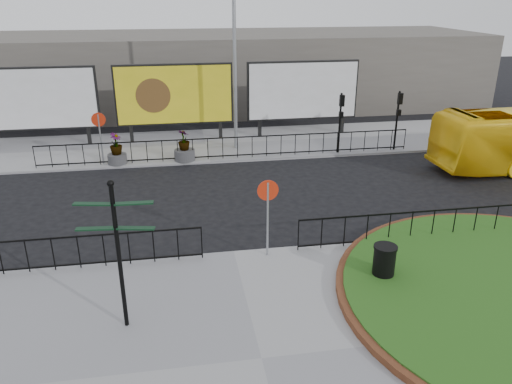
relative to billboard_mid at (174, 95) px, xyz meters
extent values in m
plane|color=black|center=(1.50, -12.97, -2.60)|extent=(90.00, 90.00, 0.00)
cube|color=gray|center=(1.50, -17.97, -2.54)|extent=(30.00, 10.00, 0.12)
cube|color=gray|center=(1.50, -0.97, -2.54)|extent=(44.00, 6.00, 0.12)
cylinder|color=gray|center=(-3.50, -3.57, -1.28)|extent=(0.07, 0.07, 2.40)
cylinder|color=#B1230B|center=(-3.50, -3.57, -0.33)|extent=(0.64, 0.03, 0.64)
cylinder|color=white|center=(-3.50, -3.55, -0.33)|extent=(0.50, 0.03, 0.50)
cylinder|color=gray|center=(2.50, -13.37, -1.28)|extent=(0.07, 0.07, 2.40)
cylinder|color=#B1230B|center=(2.50, -13.37, -0.33)|extent=(0.64, 0.03, 0.64)
cylinder|color=white|center=(2.50, -13.35, -0.33)|extent=(0.50, 0.03, 0.50)
cube|color=black|center=(-4.60, 0.03, -1.98)|extent=(0.18, 0.18, 1.00)
cube|color=black|center=(-7.00, 0.03, 0.02)|extent=(6.20, 0.25, 3.20)
cube|color=silver|center=(-7.00, -0.13, 0.02)|extent=(6.00, 0.06, 3.00)
cube|color=black|center=(-2.40, 0.03, -1.98)|extent=(0.18, 0.18, 1.00)
cube|color=black|center=(2.40, 0.03, -1.98)|extent=(0.18, 0.18, 1.00)
cube|color=black|center=(0.00, 0.03, 0.02)|extent=(6.20, 0.25, 3.20)
cube|color=yellow|center=(0.00, -0.13, 0.02)|extent=(6.00, 0.06, 3.00)
cube|color=black|center=(4.60, 0.03, -1.98)|extent=(0.18, 0.18, 1.00)
cube|color=black|center=(9.40, 0.03, -1.98)|extent=(0.18, 0.18, 1.00)
cube|color=black|center=(7.00, 0.03, 0.02)|extent=(6.20, 0.25, 3.20)
cube|color=silver|center=(7.00, -0.13, 0.02)|extent=(6.00, 0.06, 3.00)
cylinder|color=gray|center=(3.00, -1.97, 2.02)|extent=(0.18, 0.18, 9.00)
cylinder|color=black|center=(8.00, -3.57, -0.98)|extent=(0.10, 0.10, 3.00)
cube|color=black|center=(8.00, -3.69, 0.17)|extent=(0.22, 0.18, 0.55)
cube|color=black|center=(8.00, -3.69, -0.53)|extent=(0.20, 0.16, 0.30)
cylinder|color=black|center=(11.00, -3.57, -0.98)|extent=(0.10, 0.10, 3.00)
cube|color=black|center=(11.00, -3.69, 0.17)|extent=(0.22, 0.18, 0.55)
cube|color=black|center=(11.00, -3.69, -0.53)|extent=(0.20, 0.16, 0.30)
cube|color=#5F5953|center=(1.50, 9.03, -0.10)|extent=(40.00, 10.00, 5.00)
cylinder|color=black|center=(-1.55, -16.23, -0.65)|extent=(0.10, 0.10, 3.66)
sphere|color=black|center=(-1.55, -16.23, 1.24)|extent=(0.16, 0.16, 0.16)
cube|color=black|center=(-2.00, -16.15, 0.74)|extent=(0.87, 0.32, 0.03)
cube|color=black|center=(-1.09, -16.25, 0.74)|extent=(0.86, 0.20, 0.03)
cube|color=black|center=(-2.00, -16.19, 0.16)|extent=(0.87, 0.24, 0.03)
cube|color=black|center=(-1.10, -16.32, 0.16)|extent=(0.87, 0.32, 0.03)
cylinder|color=black|center=(5.43, -15.36, -1.97)|extent=(0.61, 0.61, 1.02)
cylinder|color=black|center=(5.43, -15.36, -1.42)|extent=(0.66, 0.66, 0.07)
cylinder|color=#4C4C4F|center=(-2.85, -3.57, -2.25)|extent=(0.89, 0.89, 0.46)
imported|color=#234A13|center=(-2.85, -3.57, -1.50)|extent=(0.77, 0.77, 1.03)
cylinder|color=#4C4C4F|center=(0.30, -3.57, -2.22)|extent=(0.99, 0.99, 0.52)
imported|color=#234A13|center=(0.30, -3.57, -1.47)|extent=(0.78, 0.78, 0.99)
camera|label=1|loc=(-0.09, -26.73, 5.13)|focal=35.00mm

